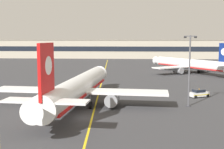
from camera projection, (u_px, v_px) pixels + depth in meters
ground_plane at (81, 118)px, 46.24m from camera, size 400.00×400.00×0.00m
taxiway_centreline at (100, 86)px, 75.95m from camera, size 10.74×179.71×0.01m
airliner_foreground at (78, 88)px, 53.96m from camera, size 32.28×41.53×11.65m
airliner_background at (190, 64)px, 103.84m from camera, size 26.84×32.94×10.62m
apron_lamp_post at (189, 70)px, 53.25m from camera, size 2.24×0.90×12.70m
service_car_nearest at (199, 93)px, 62.36m from camera, size 4.56×3.48×1.79m
safety_cone_by_nose_gear at (94, 90)px, 69.76m from camera, size 0.44×0.44×0.55m
terminal_building at (107, 49)px, 179.96m from camera, size 138.15×12.40×11.07m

